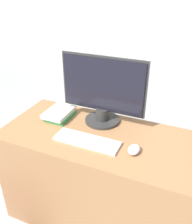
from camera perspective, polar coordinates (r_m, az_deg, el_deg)
name	(u,v)px	position (r m, az deg, el deg)	size (l,w,h in m)	color
desk	(103,179)	(1.84, 1.52, -15.09)	(1.34, 0.61, 0.74)	#8C603D
monitor	(103,91)	(1.66, 1.57, 4.77)	(0.59, 0.24, 0.47)	#282828
keyboard	(87,141)	(1.55, -2.09, -6.61)	(0.41, 0.13, 0.02)	silver
mouse	(134,150)	(1.47, 8.66, -8.50)	(0.07, 0.10, 0.04)	silver
book_stack	(60,114)	(1.82, -8.34, -0.41)	(0.17, 0.23, 0.05)	#2D7F42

